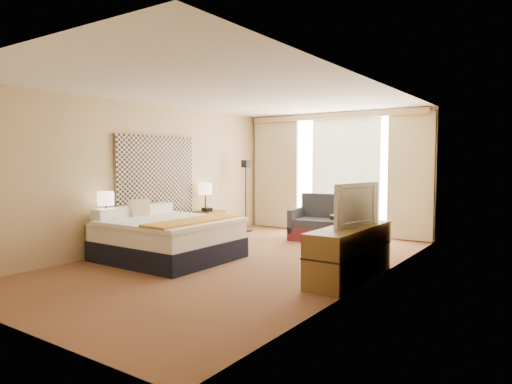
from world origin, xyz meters
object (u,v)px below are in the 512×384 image
Objects in this scene: bed at (168,238)px; lamp_left at (106,199)px; nightstand_right at (209,224)px; floor_lamp at (246,181)px; lamp_right at (205,189)px; loveseat at (330,226)px; media_dresser at (350,253)px; nightstand_left at (108,242)px; desk_chair at (345,220)px; television at (351,204)px.

bed is 1.15m from lamp_left.
lamp_left reaches higher than nightstand_right.
floor_lamp is 2.81× the size of lamp_right.
loveseat is 0.96× the size of floor_lamp.
loveseat is at bearing 120.72° from media_dresser.
nightstand_left is 0.31× the size of media_dresser.
desk_chair reaches higher than lamp_left.
media_dresser is 2.90m from loveseat.
floor_lamp is at bearing 101.71° from bed.
media_dresser is 2.94m from bed.
loveseat reaches higher than nightstand_right.
television is at bearing 17.75° from nightstand_left.
bed is 3.40× the size of lamp_right.
lamp_left is 2.50m from lamp_right.
loveseat is 1.52× the size of television.
loveseat is (-1.48, 2.49, -0.05)m from media_dresser.
desk_chair is at bearing 53.64° from bed.
floor_lamp is 2.64m from desk_chair.
television is at bearing -55.09° from desk_chair.
media_dresser is 3.87m from lamp_left.
loveseat is 2.71× the size of lamp_right.
desk_chair is 4.19m from lamp_left.
floor_lamp reaches higher than lamp_left.
television reaches higher than loveseat.
bed reaches higher than loveseat.
floor_lamp is 1.42× the size of desk_chair.
lamp_right is (-2.28, -1.08, 0.69)m from loveseat.
television reaches higher than bed.
floor_lamp reaches higher than bed.
lamp_right is at bearing 92.11° from lamp_left.
floor_lamp reaches higher than desk_chair.
lamp_left is 0.95× the size of lamp_right.
nightstand_right is 1.35m from floor_lamp.
nightstand_left is 0.97m from bed.
floor_lamp reaches higher than loveseat.
lamp_left is (-0.16, -3.58, -0.15)m from floor_lamp.
television is (2.84, 0.63, 0.65)m from bed.
television is at bearing 18.48° from lamp_left.
lamp_right is (-0.87, 1.92, 0.65)m from bed.
television reaches higher than lamp_right.
nightstand_right is at bearing -161.57° from loveseat.
nightstand_right is 0.55× the size of television.
desk_chair is at bearing 49.76° from lamp_left.
media_dresser is 1.79× the size of television.
bed is at bearing -67.56° from nightstand_right.
television is at bearing -19.20° from lamp_right.
lamp_left is at bearing -163.43° from media_dresser.
bed is 1.25× the size of loveseat.
floor_lamp is (-0.62, 3.00, 0.78)m from bed.
nightstand_left is at bearing -164.16° from media_dresser.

